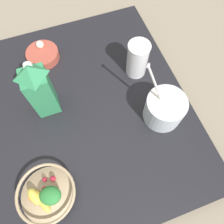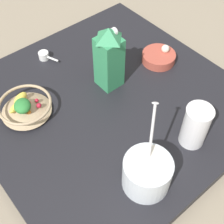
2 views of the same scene
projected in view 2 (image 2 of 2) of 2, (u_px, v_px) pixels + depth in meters
The scene contains 8 objects.
ground_plane at pixel (108, 107), 1.16m from camera, with size 6.00×6.00×0.00m, color gray.
countertop at pixel (107, 103), 1.14m from camera, with size 0.90×0.90×0.04m.
fruit_bowl at pixel (25, 106), 1.06m from camera, with size 0.18×0.18×0.08m.
milk_carton at pixel (109, 58), 1.08m from camera, with size 0.08×0.08×0.25m.
yogurt_tub at pixel (147, 172), 0.87m from camera, with size 0.15×0.15×0.25m.
drinking_cup at pixel (196, 125), 0.95m from camera, with size 0.08×0.08×0.15m.
measuring_scoop at pixel (44, 56), 1.26m from camera, with size 0.09×0.05×0.03m.
garlic_bowl at pixel (159, 57), 1.24m from camera, with size 0.13×0.13×0.06m.
Camera 2 is at (-0.59, 0.47, 0.89)m, focal length 50.00 mm.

